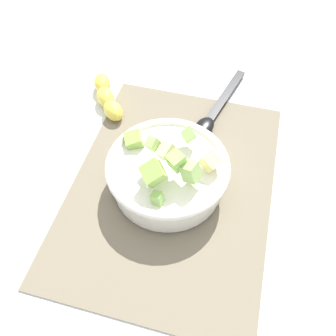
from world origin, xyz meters
TOP-DOWN VIEW (x-y plane):
  - ground_plane at (0.00, 0.00)m, footprint 2.40×2.40m
  - placemat at (0.00, 0.00)m, footprint 0.49×0.36m
  - salad_bowl at (0.00, 0.01)m, footprint 0.21×0.21m
  - serving_spoon at (0.20, -0.04)m, footprint 0.23×0.08m
  - banana_whole at (0.18, 0.19)m, footprint 0.14×0.11m

SIDE VIEW (x-z plane):
  - ground_plane at x=0.00m, z-range 0.00..0.00m
  - placemat at x=0.00m, z-range 0.00..0.01m
  - serving_spoon at x=0.20m, z-range 0.00..0.02m
  - banana_whole at x=0.18m, z-range 0.00..0.04m
  - salad_bowl at x=0.00m, z-range -0.02..0.10m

